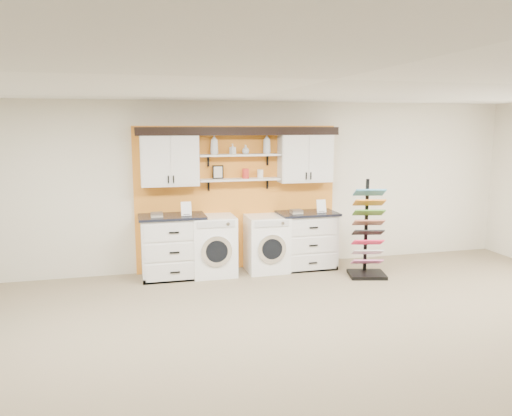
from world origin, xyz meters
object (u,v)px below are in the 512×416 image
object	(u,v)px
base_cabinet_left	(173,247)
base_cabinet_right	(307,240)
washer	(213,245)
sample_rack	(367,245)
dryer	(266,243)

from	to	relation	value
base_cabinet_left	base_cabinet_right	xyz separation A→B (m)	(2.26, 0.00, -0.02)
washer	sample_rack	distance (m)	2.49
base_cabinet_left	dryer	bearing A→B (deg)	-0.12
base_cabinet_right	washer	world-z (taller)	washer
washer	dryer	bearing A→B (deg)	0.00
dryer	washer	bearing A→B (deg)	180.00
base_cabinet_right	sample_rack	size ratio (longest dim) A/B	0.63
sample_rack	dryer	bearing A→B (deg)	169.01
base_cabinet_right	washer	xyz separation A→B (m)	(-1.61, -0.00, 0.00)
base_cabinet_left	washer	distance (m)	0.65
base_cabinet_left	base_cabinet_right	distance (m)	2.26
dryer	base_cabinet_left	bearing A→B (deg)	179.88
base_cabinet_right	sample_rack	xyz separation A→B (m)	(0.78, -0.70, 0.03)
washer	dryer	xyz separation A→B (m)	(0.90, 0.00, -0.02)
base_cabinet_left	dryer	xyz separation A→B (m)	(1.55, -0.00, -0.04)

